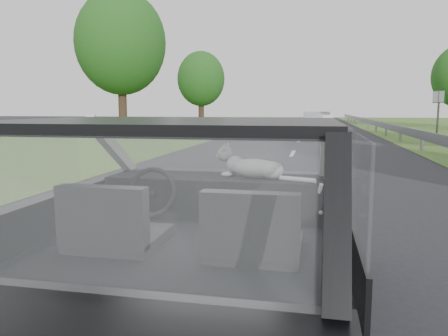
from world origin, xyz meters
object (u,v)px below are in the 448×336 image
at_px(subject_car, 195,236).
at_px(other_car, 316,124).
at_px(highway_sign, 438,116).
at_px(cat, 255,167).

bearing_deg(subject_car, other_car, 87.99).
relative_size(subject_car, highway_sign, 1.76).
relative_size(cat, highway_sign, 0.24).
distance_m(subject_car, highway_sign, 19.43).
xyz_separation_m(cat, highway_sign, (5.73, 17.87, 0.06)).
xyz_separation_m(other_car, highway_sign, (5.26, -3.03, 0.48)).
relative_size(other_car, highway_sign, 1.75).
xyz_separation_m(subject_car, cat, (0.29, 0.60, 0.35)).
bearing_deg(highway_sign, other_car, 131.33).
distance_m(subject_car, cat, 0.75).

